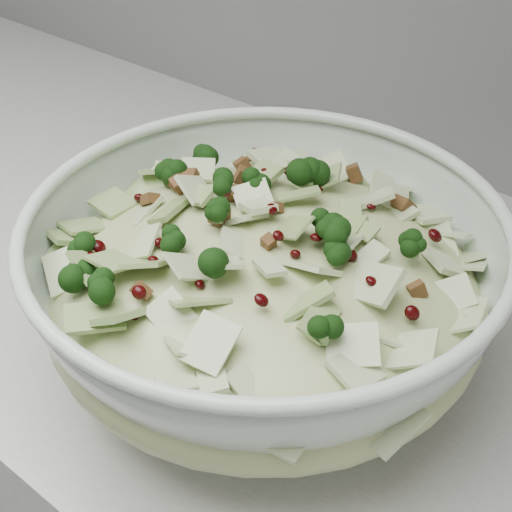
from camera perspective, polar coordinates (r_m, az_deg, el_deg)
The scene contains 2 objects.
mixing_bowl at distance 0.55m, azimuth 0.74°, elevation -2.62°, with size 0.45×0.45×0.14m.
salad at distance 0.54m, azimuth 0.76°, elevation -0.70°, with size 0.46×0.46×0.15m.
Camera 1 is at (-0.32, 1.27, 1.33)m, focal length 50.00 mm.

